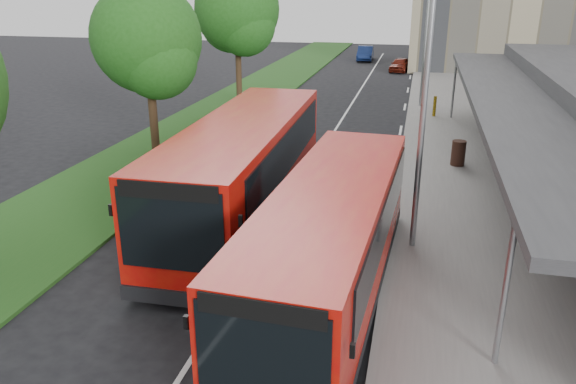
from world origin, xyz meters
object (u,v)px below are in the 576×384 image
Objects in this scene: lamp_post_far at (425,27)px; bus_second at (244,170)px; bus_main at (331,242)px; bollard at (435,106)px; tree_far at (237,15)px; lamp_post_near at (422,83)px; car_near at (400,65)px; litter_bin at (458,153)px; car_far at (365,53)px; tree_mid at (148,46)px.

bus_second is at bearing -105.25° from lamp_post_far.
bus_main is 9.14× the size of bollard.
tree_far reaches higher than bollard.
bollard is (0.86, 17.13, -4.01)m from lamp_post_near.
lamp_post_near is 35.28m from car_near.
bus_second is 11.31× the size of litter_bin.
lamp_post_near is 42.31m from car_far.
tree_mid reaches higher than bollard.
litter_bin is at bearing 78.14° from lamp_post_near.
litter_bin is at bearing -84.76° from bollard.
lamp_post_far is at bearing -77.73° from car_far.
tree_mid is 13.48m from litter_bin.
bus_main is (-1.80, -3.08, -3.26)m from lamp_post_near.
bus_main is at bearing -67.14° from tree_far.
bus_second is at bearing -134.31° from litter_bin.
tree_far is 24.32m from bus_main.
lamp_post_far reaches higher than bus_main.
bus_main is at bearing -97.50° from bollard.
car_near is at bearing 96.82° from lamp_post_far.
bus_second is (-3.37, 4.11, 0.20)m from bus_main.
litter_bin is (6.87, 7.03, -1.00)m from bus_second.
lamp_post_far is 7.20× the size of bollard.
lamp_post_near is 7.90× the size of litter_bin.
car_far is at bearing 97.64° from bus_main.
bus_second reaches higher than litter_bin.
lamp_post_near is 17.62m from bollard.
lamp_post_far is 1.93× the size of car_far.
lamp_post_near is at bearing -59.71° from tree_far.
tree_far is 17.52m from litter_bin.
lamp_post_near is 1.93× the size of car_far.
car_near is at bearing 59.64° from tree_far.
bus_main is 2.45× the size of car_far.
tree_mid is 1.76× the size of car_far.
car_far reaches higher than car_near.
lamp_post_far reaches higher than car_far.
tree_mid is 6.56× the size of bollard.
lamp_post_near is (11.13, -7.05, 0.01)m from tree_mid.
lamp_post_near is 6.10m from bus_second.
car_far is at bearing 128.04° from car_near.
bus_main reaches higher than litter_bin.
car_far is at bearing 104.05° from lamp_post_far.
lamp_post_far reaches higher than litter_bin.
lamp_post_far is 7.90× the size of litter_bin.
bollard is at bearing 40.05° from tree_mid.
tree_far reaches higher than car_near.
car_far is at bearing 75.95° from tree_far.
bollard is at bearing -77.42° from car_far.
tree_far is 12.99m from bollard.
bus_main is 11.71m from litter_bin.
car_near is at bearing 92.98° from bus_main.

